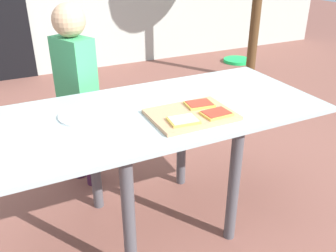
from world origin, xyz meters
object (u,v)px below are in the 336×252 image
Objects in this scene: cutting_board at (191,115)px; garden_hose_coil at (237,60)px; plate_white_left at (85,115)px; child_left at (76,85)px; pizza_slice_near_left at (183,120)px; pizza_slice_near_right at (216,113)px; dining_table at (159,127)px; pizza_slice_far_right at (199,104)px.

cutting_board is 1.06× the size of garden_hose_coil.
child_left reaches higher than plate_white_left.
pizza_slice_near_left is (-0.08, -0.06, 0.02)m from cutting_board.
plate_white_left is (-0.53, 0.29, -0.02)m from pizza_slice_near_right.
pizza_slice_near_left is 3.47m from garden_hose_coil.
cutting_board is 0.49m from plate_white_left.
cutting_board reaches higher than garden_hose_coil.
pizza_slice_near_left is 0.12× the size of child_left.
dining_table is at bearing 131.84° from pizza_slice_near_right.
pizza_slice_near_right is 0.61m from plate_white_left.
garden_hose_coil is (2.21, 2.58, -0.69)m from pizza_slice_near_left.
pizza_slice_near_right is 0.13m from pizza_slice_far_right.
dining_table is 4.21× the size of cutting_board.
pizza_slice_far_right reaches higher than garden_hose_coil.
dining_table is 3.31m from garden_hose_coil.
cutting_board is 0.12m from pizza_slice_near_right.
dining_table is at bearing 153.84° from pizza_slice_far_right.
dining_table is at bearing 124.07° from cutting_board.
child_left is (-0.29, 0.79, -0.05)m from pizza_slice_near_left.
cutting_board is 0.81m from child_left.
dining_table is 11.65× the size of pizza_slice_near_left.
pizza_slice_far_right reaches higher than dining_table.
dining_table is at bearing -133.23° from garden_hose_coil.
pizza_slice_near_right is (0.19, -0.21, 0.12)m from dining_table.
plate_white_left is at bearing 167.62° from dining_table.
garden_hose_coil is at bearing 46.77° from dining_table.
pizza_slice_near_left is at bearing -37.90° from plate_white_left.
cutting_board is 3.37m from garden_hose_coil.
pizza_slice_near_left is 0.20m from pizza_slice_far_right.
pizza_slice_near_left is at bearing -130.56° from garden_hose_coil.
garden_hose_coil is at bearing 35.64° from child_left.
dining_table is 0.64m from child_left.
pizza_slice_near_left is at bearing -139.58° from cutting_board.
child_left is 3.16× the size of garden_hose_coil.
pizza_slice_far_right is at bearing 38.72° from pizza_slice_near_left.
child_left reaches higher than pizza_slice_near_right.
pizza_slice_far_right is 0.80m from child_left.
child_left reaches higher than garden_hose_coil.
garden_hose_coil is at bearing 41.75° from plate_white_left.
pizza_slice_far_right is (-0.01, 0.13, 0.00)m from pizza_slice_near_right.
dining_table is 0.37m from plate_white_left.
pizza_slice_far_right reaches higher than cutting_board.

